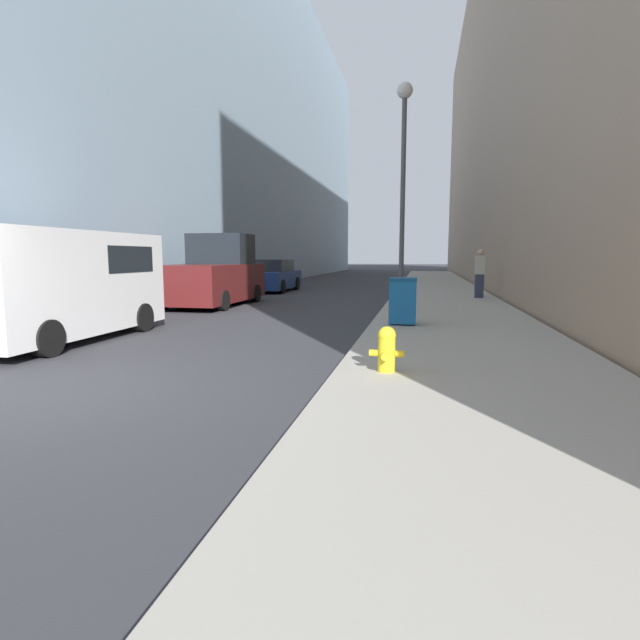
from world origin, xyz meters
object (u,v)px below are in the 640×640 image
(fire_hydrant, at_px, (387,348))
(pedestrian_on_sidewalk, at_px, (480,273))
(white_van, at_px, (61,281))
(pickup_truck, at_px, (214,276))
(parked_sedan_near, at_px, (273,277))
(trash_bin, at_px, (403,300))
(lamppost, at_px, (403,167))

(fire_hydrant, relative_size, pedestrian_on_sidewalk, 0.34)
(white_van, bearing_deg, pickup_truck, 90.00)
(pickup_truck, distance_m, parked_sedan_near, 6.89)
(fire_hydrant, distance_m, trash_bin, 4.87)
(trash_bin, distance_m, parked_sedan_near, 13.25)
(lamppost, bearing_deg, trash_bin, -86.87)
(lamppost, distance_m, pickup_truck, 7.28)
(white_van, xyz_separation_m, parked_sedan_near, (0.01, 14.35, -0.49))
(parked_sedan_near, bearing_deg, fire_hydrant, -68.03)
(lamppost, distance_m, white_van, 9.70)
(trash_bin, relative_size, parked_sedan_near, 0.24)
(trash_bin, height_order, pickup_truck, pickup_truck)
(trash_bin, xyz_separation_m, pedestrian_on_sidewalk, (2.55, 8.07, 0.36))
(lamppost, relative_size, parked_sedan_near, 1.48)
(pickup_truck, bearing_deg, fire_hydrant, -55.08)
(parked_sedan_near, bearing_deg, pickup_truck, -90.09)
(lamppost, xyz_separation_m, parked_sedan_near, (-6.42, 7.77, -3.59))
(fire_hydrant, height_order, white_van, white_van)
(white_van, bearing_deg, fire_hydrant, -16.83)
(trash_bin, height_order, lamppost, lamppost)
(lamppost, relative_size, white_van, 1.39)
(lamppost, bearing_deg, fire_hydrant, -88.82)
(trash_bin, relative_size, pedestrian_on_sidewalk, 0.59)
(trash_bin, xyz_separation_m, lamppost, (-0.20, 3.70, 3.62))
(fire_hydrant, height_order, pedestrian_on_sidewalk, pedestrian_on_sidewalk)
(lamppost, height_order, pedestrian_on_sidewalk, lamppost)
(fire_hydrant, relative_size, parked_sedan_near, 0.14)
(white_van, height_order, pickup_truck, pickup_truck)
(trash_bin, distance_m, pedestrian_on_sidewalk, 8.47)
(pedestrian_on_sidewalk, bearing_deg, pickup_truck, -159.23)
(white_van, relative_size, pedestrian_on_sidewalk, 2.57)
(trash_bin, xyz_separation_m, pickup_truck, (-6.63, 4.59, 0.33))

